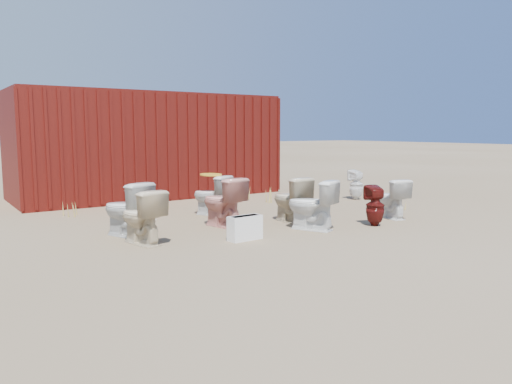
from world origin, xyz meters
TOP-DOWN VIEW (x-y plane):
  - ground at (0.00, 0.00)m, footprint 100.00×100.00m
  - shipping_container at (0.00, 5.20)m, footprint 6.00×2.40m
  - toilet_front_a at (-2.08, 0.94)m, footprint 0.71×0.90m
  - toilet_front_pink at (-0.52, 0.79)m, footprint 0.59×0.86m
  - toilet_front_c at (0.49, -0.22)m, footprint 0.72×0.89m
  - toilet_front_maroon at (1.57, -0.55)m, footprint 0.38×0.38m
  - toilet_front_e at (2.35, -0.21)m, footprint 0.54×0.77m
  - toilet_back_a at (-1.75, 1.10)m, footprint 0.41×0.41m
  - toilet_back_beige_left at (-2.08, 0.34)m, footprint 0.55×0.81m
  - toilet_back_beige_right at (0.65, 0.51)m, footprint 0.44×0.76m
  - toilet_back_yellowlid at (-0.14, 1.86)m, footprint 0.68×0.83m
  - toilet_back_e at (3.60, 1.86)m, footprint 0.31×0.32m
  - yellow_lid at (-0.14, 1.86)m, footprint 0.37×0.47m
  - loose_tank at (-0.77, -0.25)m, footprint 0.51×0.23m
  - loose_lid_near at (-1.39, 2.01)m, footprint 0.54×0.60m
  - loose_lid_far at (-0.89, 2.89)m, footprint 0.58×0.59m
  - weed_clump_a at (-2.38, 3.20)m, footprint 0.36×0.36m
  - weed_clump_b at (0.55, 2.24)m, footprint 0.32×0.32m
  - weed_clump_c at (1.73, 2.68)m, footprint 0.36×0.36m
  - weed_clump_d at (-0.57, 3.13)m, footprint 0.30×0.30m
  - weed_clump_e at (1.45, 3.26)m, footprint 0.34×0.34m
  - weed_clump_f at (3.21, 0.30)m, footprint 0.28×0.28m

SIDE VIEW (x-z plane):
  - ground at x=0.00m, z-range 0.00..0.00m
  - loose_lid_near at x=-1.39m, z-range 0.00..0.02m
  - loose_lid_far at x=-0.89m, z-range 0.00..0.02m
  - weed_clump_f at x=3.21m, z-range 0.00..0.23m
  - weed_clump_d at x=-0.57m, z-range 0.00..0.24m
  - weed_clump_b at x=0.55m, z-range 0.00..0.25m
  - weed_clump_a at x=-2.38m, z-range 0.00..0.27m
  - weed_clump_e at x=1.45m, z-range 0.00..0.32m
  - weed_clump_c at x=1.73m, z-range 0.00..0.34m
  - loose_tank at x=-0.77m, z-range 0.00..0.35m
  - toilet_front_maroon at x=1.57m, z-range 0.00..0.66m
  - toilet_back_e at x=3.60m, z-range 0.00..0.67m
  - toilet_front_e at x=2.35m, z-range 0.00..0.71m
  - toilet_back_a at x=-1.75m, z-range 0.00..0.73m
  - toilet_back_yellowlid at x=-0.14m, z-range 0.00..0.74m
  - toilet_back_beige_left at x=-2.08m, z-range 0.00..0.76m
  - toilet_back_beige_right at x=0.65m, z-range 0.00..0.77m
  - toilet_front_c at x=0.49m, z-range 0.00..0.79m
  - toilet_front_pink at x=-0.52m, z-range 0.00..0.81m
  - toilet_front_a at x=-2.08m, z-range 0.00..0.81m
  - yellow_lid at x=-0.14m, z-range 0.74..0.76m
  - shipping_container at x=0.00m, z-range 0.00..2.40m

